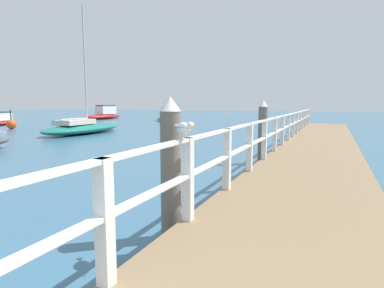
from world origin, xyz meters
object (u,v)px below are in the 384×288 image
at_px(dock_piling_near, 171,169).
at_px(boat_3, 104,114).
at_px(seagull_foreground, 184,128).
at_px(boat_2, 83,127).
at_px(boat_1, 168,116).
at_px(dock_piling_far, 263,132).
at_px(channel_buoy, 11,124).

distance_m(dock_piling_near, boat_3, 36.06).
bearing_deg(seagull_foreground, boat_2, -96.57).
xyz_separation_m(boat_1, boat_2, (2.37, -15.94, -0.15)).
height_order(dock_piling_near, dock_piling_far, same).
bearing_deg(seagull_foreground, boat_3, -102.25).
height_order(boat_2, boat_3, boat_2).
bearing_deg(channel_buoy, boat_3, 103.51).
xyz_separation_m(boat_2, channel_buoy, (-7.41, 0.60, -0.02)).
height_order(dock_piling_near, boat_2, boat_2).
xyz_separation_m(dock_piling_far, boat_3, (-23.46, 21.14, -0.45)).
relative_size(boat_1, boat_3, 1.04).
relative_size(dock_piling_far, boat_2, 0.25).
bearing_deg(seagull_foreground, dock_piling_near, -97.91).
xyz_separation_m(dock_piling_near, boat_2, (-12.47, 11.89, -0.63)).
distance_m(boat_2, boat_3, 19.00).
bearing_deg(channel_buoy, boat_1, 71.80).
bearing_deg(boat_2, boat_1, 94.70).
relative_size(seagull_foreground, boat_3, 0.07).
bearing_deg(boat_1, seagull_foreground, -77.48).
bearing_deg(boat_1, dock_piling_far, -71.32).
height_order(dock_piling_near, boat_1, dock_piling_near).
relative_size(dock_piling_near, boat_1, 0.32).
bearing_deg(dock_piling_near, dock_piling_far, 90.00).
bearing_deg(boat_2, dock_piling_far, -28.07).
height_order(boat_2, channel_buoy, boat_2).
height_order(dock_piling_near, channel_buoy, dock_piling_near).
xyz_separation_m(seagull_foreground, boat_1, (-15.22, 28.22, -1.09)).
distance_m(dock_piling_far, channel_buoy, 20.84).
relative_size(dock_piling_near, boat_3, 0.33).
height_order(dock_piling_far, boat_2, boat_2).
relative_size(dock_piling_far, boat_3, 0.33).
height_order(seagull_foreground, boat_2, boat_2).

